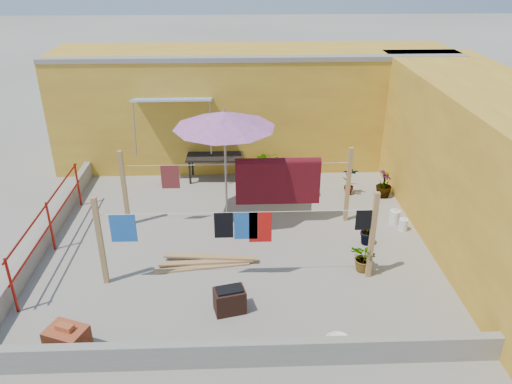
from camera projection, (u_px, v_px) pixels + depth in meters
ground at (238, 240)px, 10.81m from camera, size 80.00×80.00×0.00m
wall_back at (253, 106)px, 14.32m from camera, size 11.00×3.27×3.21m
wall_right at (489, 169)px, 10.28m from camera, size 2.40×9.00×3.20m
parapet_front at (239, 353)px, 7.51m from camera, size 8.30×0.16×0.44m
parapet_left at (46, 235)px, 10.57m from camera, size 0.16×7.30×0.44m
red_railing at (49, 219)px, 10.18m from camera, size 0.05×4.20×1.10m
clothesline_rig at (271, 187)px, 10.91m from camera, size 5.09×2.35×1.80m
patio_umbrella at (224, 120)px, 10.60m from camera, size 2.53×2.53×2.67m
outdoor_table at (215, 158)px, 13.38m from camera, size 1.52×0.81×0.70m
brick_stack at (67, 340)px, 7.75m from camera, size 0.72×0.63×0.53m
lumber_pile at (206, 262)px, 9.96m from camera, size 2.05×0.59×0.12m
brazier at (230, 300)px, 8.62m from camera, size 0.60×0.47×0.48m
white_basin at (338, 342)px, 7.98m from camera, size 0.44×0.44×0.08m
water_jug_a at (403, 225)px, 11.14m from camera, size 0.20×0.20×0.32m
water_jug_b at (395, 217)px, 11.40m from camera, size 0.24×0.24×0.37m
green_hose at (311, 193)px, 12.82m from camera, size 0.50×0.50×0.07m
plant_back_a at (265, 165)px, 13.53m from camera, size 0.79×0.70×0.82m
plant_back_b at (384, 184)px, 12.55m from camera, size 0.50×0.50×0.71m
plant_right_a at (350, 180)px, 12.67m from camera, size 0.43×0.32×0.77m
plant_right_b at (366, 231)px, 10.52m from camera, size 0.43×0.45×0.64m
plant_right_c at (365, 258)px, 9.67m from camera, size 0.69×0.71×0.59m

